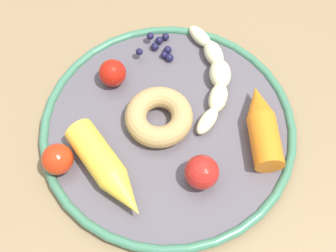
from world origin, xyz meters
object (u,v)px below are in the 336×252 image
Objects in this scene: plate at (168,127)px; blueberry_pile at (159,47)px; tomato_near at (112,73)px; donut at (159,117)px; tomato_far at (202,172)px; banana at (214,75)px; dining_table at (141,176)px; carrot_orange at (262,125)px; carrot_yellow at (107,170)px; tomato_mid at (57,156)px.

blueberry_pile is at bearing 75.91° from plate.
donut is at bearing -65.24° from tomato_near.
tomato_near reaches higher than blueberry_pile.
blueberry_pile is 1.33× the size of tomato_far.
plate is 0.13m from blueberry_pile.
donut is (-0.09, -0.04, 0.00)m from banana.
tomato_near is at bearing 90.48° from dining_table.
carrot_orange is 0.14m from donut.
carrot_yellow is at bearing -148.39° from donut.
blueberry_pile is 0.22m from tomato_mid.
plate is 0.15m from tomato_mid.
tomato_near is (-0.16, 0.14, 0.00)m from carrot_orange.
donut is 0.10m from tomato_far.
banana is 4.23× the size of tomato_far.
tomato_near is (-0.13, 0.05, 0.01)m from banana.
tomato_far is (0.06, -0.18, 0.00)m from tomato_near.
carrot_orange is 0.27m from tomato_mid.
donut is (0.09, 0.05, -0.01)m from carrot_yellow.
donut is 2.36× the size of tomato_near.
banana reaches higher than blueberry_pile.
banana is 3.17× the size of blueberry_pile.
tomato_mid is at bearing -167.31° from banana.
plate is at bearing -46.07° from donut.
carrot_yellow is (-0.21, 0.01, 0.00)m from carrot_orange.
plate is 7.96× the size of tomato_far.
donut is 2.10× the size of tomato_far.
carrot_yellow is at bearing -155.66° from plate.
tomato_mid is (-0.15, -0.00, 0.02)m from plate.
dining_table is at bearing -120.64° from blueberry_pile.
tomato_near is (-0.05, 0.09, 0.02)m from plate.
carrot_orange is 0.21m from carrot_yellow.
plate is 0.11m from carrot_yellow.
plate is 0.11m from tomato_near.
donut is (-0.01, 0.01, 0.02)m from plate.
banana is 0.10m from donut.
tomato_far is (-0.02, -0.21, 0.01)m from blueberry_pile.
carrot_yellow is 3.36× the size of tomato_far.
dining_table is 25.83× the size of tomato_far.
carrot_orange is 0.11m from tomato_far.
plate is 0.10m from banana.
blueberry_pile reaches higher than dining_table.
dining_table is 0.14m from donut.
carrot_yellow is at bearing 158.29° from tomato_far.
plate is at bearing 24.34° from carrot_yellow.
carrot_yellow is at bearing -126.94° from blueberry_pile.
tomato_mid is (-0.10, 0.00, 0.14)m from dining_table.
dining_table is 0.17m from tomato_near.
carrot_orange is at bearing -42.02° from tomato_near.
dining_table is 9.03× the size of carrot_orange.
banana is at bearing 26.91° from carrot_yellow.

